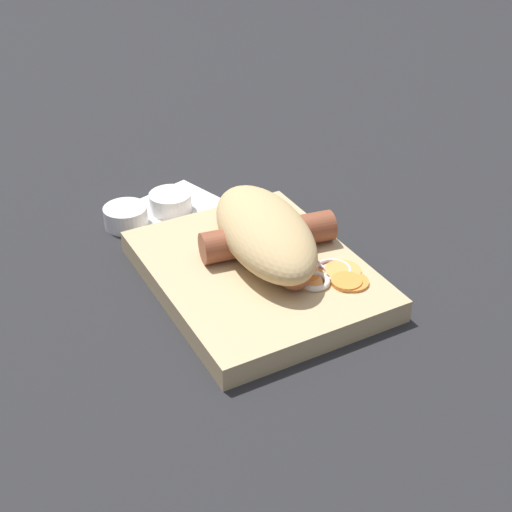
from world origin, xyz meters
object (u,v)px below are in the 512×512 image
Objects in this scene: bread_roll at (265,232)px; condiment_cup_far at (126,217)px; food_tray at (256,274)px; sausage at (268,237)px; condiment_cup_near at (171,204)px.

condiment_cup_far is (-0.16, -0.09, -0.04)m from bread_roll.
bread_roll reaches higher than condiment_cup_far.
sausage reaches higher than food_tray.
condiment_cup_near is 0.06m from condiment_cup_far.
food_tray is 0.04m from sausage.
sausage is (-0.00, 0.01, -0.01)m from bread_roll.
food_tray is 1.45× the size of sausage.
condiment_cup_far is (-0.15, -0.10, -0.03)m from sausage.
bread_roll is at bearing -59.25° from sausage.
bread_roll is (-0.01, 0.02, 0.04)m from food_tray.
sausage is 3.40× the size of condiment_cup_near.
bread_roll is at bearing 30.24° from condiment_cup_far.
bread_roll reaches higher than sausage.
condiment_cup_near is at bearing 95.78° from condiment_cup_far.
food_tray is at bearing 23.65° from condiment_cup_far.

